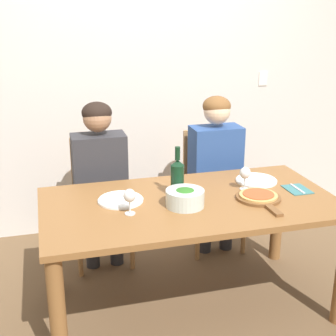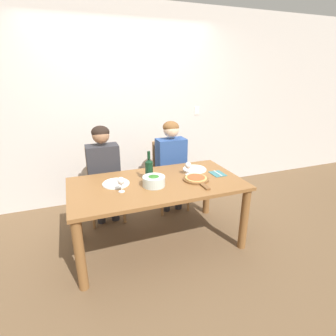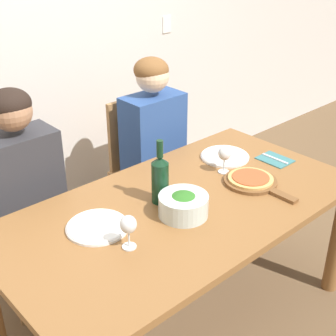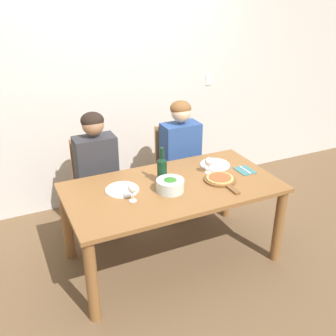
# 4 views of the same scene
# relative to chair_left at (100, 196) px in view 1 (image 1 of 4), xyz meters

# --- Properties ---
(ground_plane) EXTENTS (40.00, 40.00, 0.00)m
(ground_plane) POSITION_rel_chair_left_xyz_m (0.45, -0.81, -0.50)
(ground_plane) COLOR brown
(back_wall) EXTENTS (10.00, 0.06, 2.70)m
(back_wall) POSITION_rel_chair_left_xyz_m (0.45, 0.55, 0.85)
(back_wall) COLOR silver
(back_wall) RESTS_ON ground
(dining_table) EXTENTS (1.78, 0.94, 0.73)m
(dining_table) POSITION_rel_chair_left_xyz_m (0.45, -0.81, 0.12)
(dining_table) COLOR brown
(dining_table) RESTS_ON ground
(chair_left) EXTENTS (0.42, 0.42, 0.93)m
(chair_left) POSITION_rel_chair_left_xyz_m (0.00, 0.00, 0.00)
(chair_left) COLOR #9E7042
(chair_left) RESTS_ON ground
(chair_right) EXTENTS (0.42, 0.42, 0.93)m
(chair_right) POSITION_rel_chair_left_xyz_m (0.89, 0.00, 0.00)
(chair_right) COLOR #9E7042
(chair_right) RESTS_ON ground
(person_woman) EXTENTS (0.47, 0.51, 1.23)m
(person_woman) POSITION_rel_chair_left_xyz_m (-0.00, -0.11, 0.24)
(person_woman) COLOR #28282D
(person_woman) RESTS_ON ground
(person_man) EXTENTS (0.47, 0.51, 1.23)m
(person_man) POSITION_rel_chair_left_xyz_m (0.89, -0.11, 0.24)
(person_man) COLOR #28282D
(person_man) RESTS_ON ground
(wine_bottle) EXTENTS (0.08, 0.08, 0.32)m
(wine_bottle) POSITION_rel_chair_left_xyz_m (0.40, -0.72, 0.36)
(wine_bottle) COLOR black
(wine_bottle) RESTS_ON dining_table
(broccoli_bowl) EXTENTS (0.23, 0.23, 0.11)m
(broccoli_bowl) POSITION_rel_chair_left_xyz_m (0.40, -0.88, 0.28)
(broccoli_bowl) COLOR silver
(broccoli_bowl) RESTS_ON dining_table
(dinner_plate_left) EXTENTS (0.28, 0.28, 0.02)m
(dinner_plate_left) POSITION_rel_chair_left_xyz_m (0.05, -0.70, 0.24)
(dinner_plate_left) COLOR white
(dinner_plate_left) RESTS_ON dining_table
(dinner_plate_right) EXTENTS (0.28, 0.28, 0.02)m
(dinner_plate_right) POSITION_rel_chair_left_xyz_m (0.98, -0.61, 0.24)
(dinner_plate_right) COLOR white
(dinner_plate_right) RESTS_ON dining_table
(pizza_on_board) EXTENTS (0.27, 0.41, 0.04)m
(pizza_on_board) POSITION_rel_chair_left_xyz_m (0.86, -0.90, 0.25)
(pizza_on_board) COLOR brown
(pizza_on_board) RESTS_ON dining_table
(wine_glass_left) EXTENTS (0.07, 0.07, 0.15)m
(wine_glass_left) POSITION_rel_chair_left_xyz_m (0.07, -0.90, 0.34)
(wine_glass_left) COLOR silver
(wine_glass_left) RESTS_ON dining_table
(wine_glass_right) EXTENTS (0.07, 0.07, 0.15)m
(wine_glass_right) POSITION_rel_chair_left_xyz_m (0.85, -0.72, 0.34)
(wine_glass_right) COLOR silver
(wine_glass_right) RESTS_ON dining_table
(fork_on_napkin) EXTENTS (0.14, 0.18, 0.01)m
(fork_on_napkin) POSITION_rel_chair_left_xyz_m (1.17, -0.82, 0.24)
(fork_on_napkin) COLOR #387075
(fork_on_napkin) RESTS_ON dining_table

